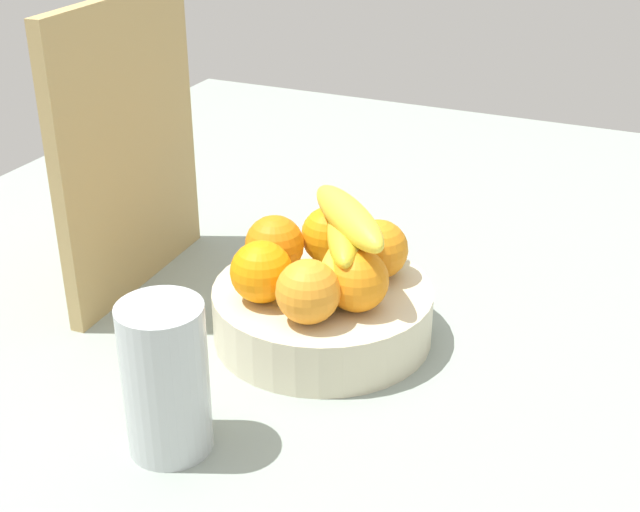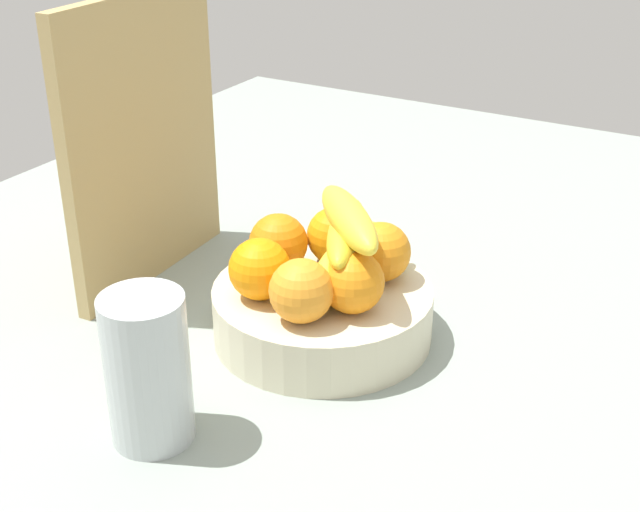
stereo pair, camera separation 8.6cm
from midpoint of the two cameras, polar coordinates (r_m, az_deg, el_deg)
The scene contains 11 objects.
ground_plane at distance 103.20cm, azimuth 2.97°, elevation -5.60°, with size 180.00×140.00×3.00cm, color gray.
fruit_bowl at distance 99.77cm, azimuth 2.46°, elevation -3.71°, with size 25.10×25.10×6.23cm, color beige.
orange_front_left at distance 94.72cm, azimuth -1.41°, elevation -0.92°, with size 6.88×6.88×6.88cm, color orange.
orange_front_right at distance 90.37cm, azimuth 1.47°, elevation -2.37°, with size 6.88×6.88×6.88cm, color orange.
orange_center at distance 92.40cm, azimuth 4.81°, elevation -1.77°, with size 6.88×6.88×6.88cm, color orange.
orange_back_left at distance 99.08cm, azimuth 6.48°, elevation 0.21°, with size 6.88×6.88×6.88cm, color orange.
orange_back_right at distance 102.53cm, azimuth 3.42°, elevation 1.29°, with size 6.88×6.88×6.88cm, color orange.
orange_top_stack at distance 100.55cm, azimuth -0.34°, elevation 0.81°, with size 6.88×6.88×6.88cm, color orange.
banana_bunch at distance 96.37cm, azimuth 4.54°, elevation 0.74°, with size 18.19×14.79×10.60cm.
cutting_board at distance 109.26cm, azimuth -9.29°, elevation 7.34°, with size 28.00×1.80×36.00cm, color tan.
thermos_tumbler at distance 82.48cm, azimuth -8.31°, elevation -7.46°, with size 8.02×8.02×15.27cm, color #B5BCBE.
Camera 2 is at (-76.20, -42.76, 53.49)cm, focal length 48.83 mm.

